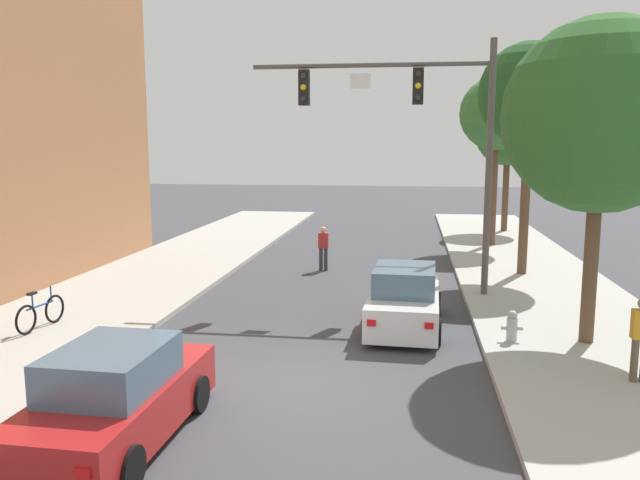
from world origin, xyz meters
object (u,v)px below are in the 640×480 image
at_px(bicycle_leaning, 41,313).
at_px(fire_hydrant, 512,326).
at_px(street_tree_farthest, 508,134).
at_px(car_lead_white, 404,300).
at_px(traffic_signal_mast, 420,119).
at_px(street_tree_third, 497,114).
at_px(car_following_red, 117,399).
at_px(street_tree_second, 530,95).
at_px(street_tree_nearest, 600,117).
at_px(pedestrian_crossing_road, 323,246).

height_order(bicycle_leaning, fire_hydrant, bicycle_leaning).
bearing_deg(fire_hydrant, street_tree_farthest, 82.47).
distance_m(car_lead_white, street_tree_farthest, 19.29).
xyz_separation_m(traffic_signal_mast, car_lead_white, (-0.32, -3.41, -4.65)).
bearing_deg(street_tree_third, car_lead_white, -106.01).
xyz_separation_m(car_lead_white, bicycle_leaning, (-8.84, -1.85, -0.18)).
distance_m(car_following_red, street_tree_farthest, 27.13).
xyz_separation_m(bicycle_leaning, fire_hydrant, (11.31, 0.60, -0.03)).
height_order(street_tree_second, street_tree_farthest, street_tree_second).
xyz_separation_m(traffic_signal_mast, street_tree_third, (3.45, 9.74, 0.57)).
distance_m(bicycle_leaning, street_tree_farthest, 24.72).
bearing_deg(bicycle_leaning, street_tree_third, 49.94).
bearing_deg(street_tree_nearest, street_tree_third, 91.53).
relative_size(bicycle_leaning, street_tree_nearest, 0.24).
relative_size(car_lead_white, bicycle_leaning, 2.43).
bearing_deg(car_following_red, pedestrian_crossing_road, 84.59).
bearing_deg(street_tree_second, street_tree_nearest, -89.09).
bearing_deg(bicycle_leaning, street_tree_farthest, 55.18).
height_order(car_following_red, fire_hydrant, car_following_red).
bearing_deg(pedestrian_crossing_road, bicycle_leaning, -123.28).
relative_size(traffic_signal_mast, street_tree_nearest, 1.04).
xyz_separation_m(car_following_red, bicycle_leaning, (-4.48, 5.12, -0.18)).
height_order(bicycle_leaning, street_tree_second, street_tree_second).
xyz_separation_m(street_tree_nearest, street_tree_second, (-0.12, 7.80, 1.05)).
relative_size(street_tree_nearest, street_tree_second, 0.91).
height_order(street_tree_nearest, street_tree_second, street_tree_second).
bearing_deg(pedestrian_crossing_road, street_tree_nearest, -48.12).
bearing_deg(street_tree_second, traffic_signal_mast, -137.96).
bearing_deg(car_lead_white, traffic_signal_mast, 84.59).
distance_m(pedestrian_crossing_road, street_tree_second, 8.89).
distance_m(street_tree_third, street_tree_farthest, 5.15).
distance_m(pedestrian_crossing_road, street_tree_third, 10.48).
xyz_separation_m(bicycle_leaning, street_tree_third, (12.61, 15.00, 5.40)).
distance_m(car_following_red, fire_hydrant, 8.92).
bearing_deg(car_following_red, bicycle_leaning, 131.14).
height_order(traffic_signal_mast, fire_hydrant, traffic_signal_mast).
height_order(traffic_signal_mast, street_tree_farthest, traffic_signal_mast).
bearing_deg(street_tree_second, street_tree_third, 92.29).
xyz_separation_m(bicycle_leaning, street_tree_farthest, (13.86, 19.93, 4.64)).
bearing_deg(car_following_red, street_tree_farthest, 69.46).
xyz_separation_m(street_tree_second, street_tree_farthest, (0.99, 11.33, -1.10)).
distance_m(car_lead_white, pedestrian_crossing_road, 7.62).
bearing_deg(street_tree_farthest, car_following_red, -110.54).
relative_size(street_tree_second, street_tree_third, 1.06).
relative_size(street_tree_third, street_tree_farthest, 1.11).
bearing_deg(street_tree_second, pedestrian_crossing_road, 178.17).
bearing_deg(street_tree_second, street_tree_farthest, 84.99).
bearing_deg(bicycle_leaning, car_following_red, -48.86).
bearing_deg(pedestrian_crossing_road, street_tree_farthest, 54.00).
bearing_deg(street_tree_nearest, car_following_red, -145.17).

